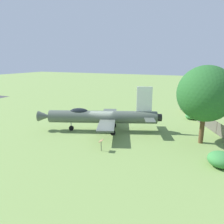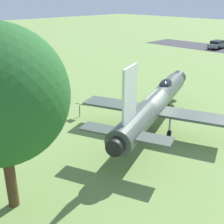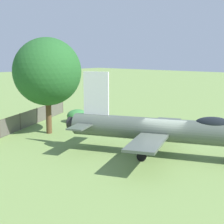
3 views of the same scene
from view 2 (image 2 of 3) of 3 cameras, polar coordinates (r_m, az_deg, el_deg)
name	(u,v)px [view 2 (image 2 of 3)]	position (r m, az deg, el deg)	size (l,w,h in m)	color
ground_plane	(153,127)	(21.07, 7.99, -3.00)	(200.00, 200.00, 0.00)	#75934C
display_jet	(156,102)	(20.68, 8.52, 1.95)	(14.18, 9.65, 5.43)	#4C564C
info_plaque	(79,106)	(22.55, -6.36, 1.13)	(0.52, 0.68, 1.14)	#333333
parked_car_gray	(218,44)	(56.34, 19.90, 12.31)	(4.87, 2.28, 1.41)	slate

